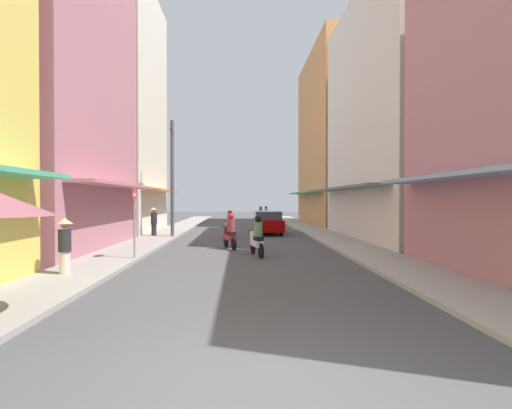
{
  "coord_description": "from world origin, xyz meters",
  "views": [
    {
      "loc": [
        -0.19,
        -4.14,
        2.17
      ],
      "look_at": [
        0.7,
        17.98,
        1.9
      ],
      "focal_mm": 27.13,
      "sensor_mm": 36.0,
      "label": 1
    }
  ],
  "objects_px": {
    "motorbike_maroon": "(230,233)",
    "utility_pole": "(172,178)",
    "motorbike_white": "(257,238)",
    "motorbike_orange": "(266,215)",
    "pedestrian_far": "(154,220)",
    "street_sign_no_entry": "(134,213)",
    "pedestrian_foreground": "(65,244)",
    "motorbike_silver": "(229,226)",
    "parked_car": "(268,222)",
    "motorbike_blue": "(261,216)"
  },
  "relations": [
    {
      "from": "motorbike_maroon",
      "to": "utility_pole",
      "type": "relative_size",
      "value": 0.26
    },
    {
      "from": "motorbike_white",
      "to": "utility_pole",
      "type": "xyz_separation_m",
      "value": [
        -4.47,
        7.1,
        2.69
      ]
    },
    {
      "from": "motorbike_orange",
      "to": "pedestrian_far",
      "type": "distance_m",
      "value": 16.26
    },
    {
      "from": "motorbike_white",
      "to": "street_sign_no_entry",
      "type": "relative_size",
      "value": 0.67
    },
    {
      "from": "pedestrian_foreground",
      "to": "street_sign_no_entry",
      "type": "relative_size",
      "value": 0.63
    },
    {
      "from": "motorbike_silver",
      "to": "parked_car",
      "type": "relative_size",
      "value": 0.44
    },
    {
      "from": "motorbike_white",
      "to": "street_sign_no_entry",
      "type": "bearing_deg",
      "value": -166.34
    },
    {
      "from": "motorbike_silver",
      "to": "street_sign_no_entry",
      "type": "distance_m",
      "value": 8.84
    },
    {
      "from": "motorbike_white",
      "to": "pedestrian_foreground",
      "type": "bearing_deg",
      "value": -144.45
    },
    {
      "from": "pedestrian_foreground",
      "to": "street_sign_no_entry",
      "type": "bearing_deg",
      "value": 68.44
    },
    {
      "from": "motorbike_maroon",
      "to": "motorbike_orange",
      "type": "distance_m",
      "value": 19.84
    },
    {
      "from": "motorbike_silver",
      "to": "street_sign_no_entry",
      "type": "xyz_separation_m",
      "value": [
        -3.1,
        -8.22,
        1.01
      ]
    },
    {
      "from": "motorbike_maroon",
      "to": "pedestrian_far",
      "type": "xyz_separation_m",
      "value": [
        -4.48,
        5.15,
        0.28
      ]
    },
    {
      "from": "pedestrian_foreground",
      "to": "pedestrian_far",
      "type": "distance_m",
      "value": 11.4
    },
    {
      "from": "street_sign_no_entry",
      "to": "pedestrian_foreground",
      "type": "bearing_deg",
      "value": -111.56
    },
    {
      "from": "motorbike_white",
      "to": "motorbike_silver",
      "type": "xyz_separation_m",
      "value": [
        -1.27,
        7.16,
        0.0
      ]
    },
    {
      "from": "motorbike_maroon",
      "to": "motorbike_silver",
      "type": "relative_size",
      "value": 0.98
    },
    {
      "from": "motorbike_blue",
      "to": "pedestrian_foreground",
      "type": "xyz_separation_m",
      "value": [
        -6.66,
        -23.35,
        0.24
      ]
    },
    {
      "from": "motorbike_silver",
      "to": "parked_car",
      "type": "xyz_separation_m",
      "value": [
        2.37,
        2.46,
        0.04
      ]
    },
    {
      "from": "motorbike_orange",
      "to": "pedestrian_foreground",
      "type": "relative_size",
      "value": 1.07
    },
    {
      "from": "street_sign_no_entry",
      "to": "motorbike_blue",
      "type": "bearing_deg",
      "value": 74.89
    },
    {
      "from": "motorbike_blue",
      "to": "utility_pole",
      "type": "distance_m",
      "value": 13.81
    },
    {
      "from": "motorbike_orange",
      "to": "parked_car",
      "type": "xyz_separation_m",
      "value": [
        -0.73,
        -12.32,
        0.04
      ]
    },
    {
      "from": "pedestrian_far",
      "to": "street_sign_no_entry",
      "type": "height_order",
      "value": "street_sign_no_entry"
    },
    {
      "from": "street_sign_no_entry",
      "to": "motorbike_orange",
      "type": "bearing_deg",
      "value": 74.93
    },
    {
      "from": "motorbike_white",
      "to": "motorbike_blue",
      "type": "height_order",
      "value": "same"
    },
    {
      "from": "parked_car",
      "to": "pedestrian_foreground",
      "type": "xyz_separation_m",
      "value": [
        -6.6,
        -13.55,
        0.2
      ]
    },
    {
      "from": "motorbike_silver",
      "to": "parked_car",
      "type": "distance_m",
      "value": 3.41
    },
    {
      "from": "motorbike_silver",
      "to": "utility_pole",
      "type": "distance_m",
      "value": 4.18
    },
    {
      "from": "motorbike_white",
      "to": "motorbike_maroon",
      "type": "xyz_separation_m",
      "value": [
        -1.1,
        2.32,
        0.0
      ]
    },
    {
      "from": "motorbike_orange",
      "to": "motorbike_silver",
      "type": "bearing_deg",
      "value": -101.82
    },
    {
      "from": "motorbike_silver",
      "to": "utility_pole",
      "type": "xyz_separation_m",
      "value": [
        -3.2,
        -0.06,
        2.69
      ]
    },
    {
      "from": "motorbike_blue",
      "to": "motorbike_orange",
      "type": "relative_size",
      "value": 1.01
    },
    {
      "from": "motorbike_silver",
      "to": "street_sign_no_entry",
      "type": "height_order",
      "value": "street_sign_no_entry"
    },
    {
      "from": "motorbike_white",
      "to": "pedestrian_foreground",
      "type": "relative_size",
      "value": 1.07
    },
    {
      "from": "pedestrian_far",
      "to": "motorbike_silver",
      "type": "bearing_deg",
      "value": -4.1
    },
    {
      "from": "utility_pole",
      "to": "motorbike_silver",
      "type": "bearing_deg",
      "value": 1.0
    },
    {
      "from": "motorbike_blue",
      "to": "motorbike_orange",
      "type": "distance_m",
      "value": 2.6
    },
    {
      "from": "motorbike_silver",
      "to": "street_sign_no_entry",
      "type": "relative_size",
      "value": 0.67
    },
    {
      "from": "parked_car",
      "to": "motorbike_blue",
      "type": "bearing_deg",
      "value": 89.61
    },
    {
      "from": "motorbike_maroon",
      "to": "motorbike_white",
      "type": "bearing_deg",
      "value": -64.58
    },
    {
      "from": "motorbike_orange",
      "to": "street_sign_no_entry",
      "type": "height_order",
      "value": "street_sign_no_entry"
    },
    {
      "from": "pedestrian_foreground",
      "to": "utility_pole",
      "type": "bearing_deg",
      "value": 84.65
    },
    {
      "from": "motorbike_orange",
      "to": "pedestrian_far",
      "type": "xyz_separation_m",
      "value": [
        -7.4,
        -14.47,
        0.28
      ]
    },
    {
      "from": "motorbike_orange",
      "to": "pedestrian_far",
      "type": "relative_size",
      "value": 1.02
    },
    {
      "from": "pedestrian_foreground",
      "to": "utility_pole",
      "type": "xyz_separation_m",
      "value": [
        1.03,
        11.03,
        2.45
      ]
    },
    {
      "from": "motorbike_maroon",
      "to": "street_sign_no_entry",
      "type": "height_order",
      "value": "street_sign_no_entry"
    },
    {
      "from": "motorbike_orange",
      "to": "street_sign_no_entry",
      "type": "xyz_separation_m",
      "value": [
        -6.19,
        -23.0,
        1.01
      ]
    },
    {
      "from": "motorbike_blue",
      "to": "street_sign_no_entry",
      "type": "bearing_deg",
      "value": -105.11
    },
    {
      "from": "parked_car",
      "to": "utility_pole",
      "type": "relative_size",
      "value": 0.62
    }
  ]
}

